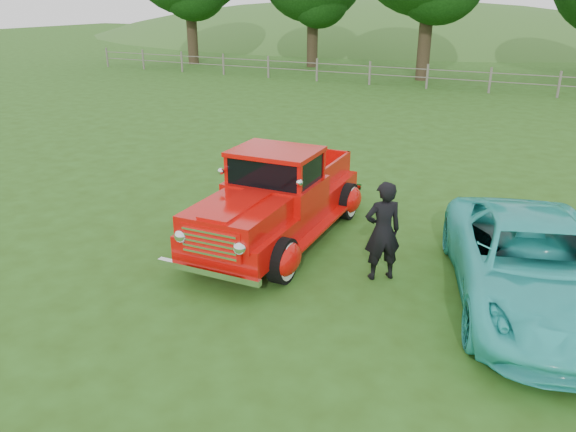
% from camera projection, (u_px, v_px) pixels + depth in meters
% --- Properties ---
extents(ground, '(140.00, 140.00, 0.00)m').
position_uv_depth(ground, '(272.00, 301.00, 8.56)').
color(ground, '#2A4C14').
rests_on(ground, ground).
extents(distant_hills, '(116.00, 60.00, 18.00)m').
position_uv_depth(distant_hills, '(496.00, 83.00, 61.40)').
color(distant_hills, '#305A21').
rests_on(distant_hills, ground).
extents(fence_line, '(48.00, 0.12, 1.20)m').
position_uv_depth(fence_line, '(490.00, 80.00, 26.64)').
color(fence_line, '#6A655A').
rests_on(fence_line, ground).
extents(red_pickup, '(2.32, 5.03, 1.78)m').
position_uv_depth(red_pickup, '(277.00, 200.00, 10.46)').
color(red_pickup, black).
rests_on(red_pickup, ground).
extents(teal_sedan, '(3.48, 5.19, 1.32)m').
position_uv_depth(teal_sedan, '(534.00, 265.00, 8.23)').
color(teal_sedan, '#31C6C1').
rests_on(teal_sedan, ground).
extents(man, '(0.72, 0.69, 1.67)m').
position_uv_depth(man, '(383.00, 231.00, 8.97)').
color(man, black).
rests_on(man, ground).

